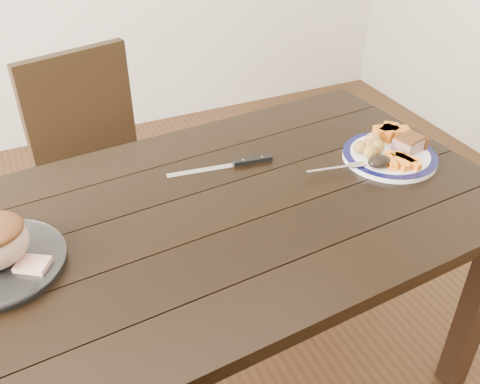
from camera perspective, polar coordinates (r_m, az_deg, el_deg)
name	(u,v)px	position (r m, az deg, el deg)	size (l,w,h in m)	color
dining_table	(210,238)	(1.46, -3.19, -4.95)	(1.67, 1.03, 0.75)	black
chair_far	(101,164)	(2.10, -14.63, 2.95)	(0.52, 0.52, 0.93)	black
dinner_plate	(389,156)	(1.68, 15.65, 3.68)	(0.28, 0.28, 0.02)	white
plate_rim	(390,154)	(1.68, 15.70, 3.93)	(0.28, 0.28, 0.02)	#0B0B37
pork_slice	(409,144)	(1.70, 17.58, 4.91)	(0.08, 0.07, 0.04)	#A87466
roasted_potatoes	(370,145)	(1.66, 13.71, 4.85)	(0.10, 0.09, 0.04)	gold
carrot_batons	(402,161)	(1.62, 16.86, 3.21)	(0.10, 0.11, 0.02)	orange
pumpkin_wedges	(390,133)	(1.75, 15.75, 6.10)	(0.11, 0.09, 0.04)	orange
dark_mushroom	(379,161)	(1.59, 14.62, 3.19)	(0.07, 0.05, 0.03)	black
fork	(340,168)	(1.57, 10.63, 2.56)	(0.18, 0.05, 0.00)	silver
cut_slice	(33,265)	(1.29, -21.22, -7.30)	(0.07, 0.06, 0.02)	tan
carving_knife	(240,163)	(1.59, -0.01, 3.12)	(0.32, 0.06, 0.01)	silver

